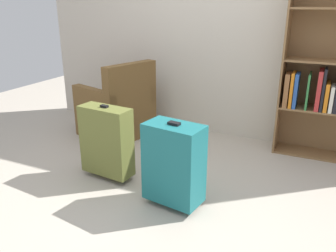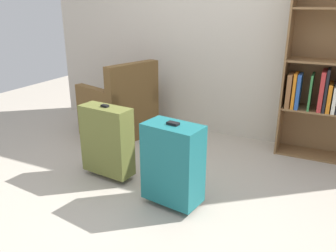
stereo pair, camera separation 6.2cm
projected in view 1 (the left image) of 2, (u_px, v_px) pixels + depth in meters
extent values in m
plane|color=#B2A899|center=(159.00, 200.00, 2.84)|extent=(8.35, 8.35, 0.00)
cube|color=beige|center=(226.00, 24.00, 3.89)|extent=(4.77, 0.10, 2.60)
cube|color=brown|center=(285.00, 60.00, 3.53)|extent=(0.02, 0.32, 1.96)
cube|color=brown|center=(332.00, 156.00, 3.63)|extent=(1.14, 0.30, 0.02)
cube|color=brown|center=(287.00, 90.00, 3.56)|extent=(0.04, 0.20, 0.35)
cube|color=orange|center=(292.00, 89.00, 3.54)|extent=(0.03, 0.21, 0.36)
cube|color=#264C99|center=(296.00, 90.00, 3.52)|extent=(0.03, 0.19, 0.35)
cube|color=#2D7238|center=(308.00, 91.00, 3.50)|extent=(0.02, 0.25, 0.36)
cube|color=#B22D2D|center=(319.00, 90.00, 3.46)|extent=(0.04, 0.27, 0.40)
cube|color=black|center=(324.00, 89.00, 3.41)|extent=(0.02, 0.20, 0.42)
cube|color=orange|center=(327.00, 96.00, 3.44)|extent=(0.03, 0.25, 0.28)
cube|color=silver|center=(332.00, 98.00, 3.42)|extent=(0.03, 0.24, 0.26)
cube|color=brown|center=(116.00, 118.00, 4.21)|extent=(0.88, 0.88, 0.40)
cube|color=#91724F|center=(115.00, 99.00, 4.13)|extent=(0.70, 0.65, 0.08)
cube|color=brown|center=(130.00, 86.00, 3.88)|extent=(0.32, 0.70, 0.50)
cube|color=brown|center=(133.00, 89.00, 4.32)|extent=(0.70, 0.30, 0.22)
cube|color=brown|center=(94.00, 98.00, 3.90)|extent=(0.70, 0.30, 0.22)
cylinder|color=#1E7F4C|center=(160.00, 140.00, 3.96)|extent=(0.08, 0.08, 0.10)
torus|color=#1E7F4C|center=(164.00, 140.00, 3.94)|extent=(0.06, 0.01, 0.06)
cube|color=brown|center=(107.00, 141.00, 3.10)|extent=(0.50, 0.24, 0.63)
cube|color=black|center=(104.00, 106.00, 2.99)|extent=(0.07, 0.05, 0.02)
cylinder|color=black|center=(95.00, 170.00, 3.29)|extent=(0.05, 0.05, 0.05)
cylinder|color=black|center=(123.00, 179.00, 3.13)|extent=(0.05, 0.05, 0.05)
cube|color=#19666B|center=(174.00, 163.00, 2.66)|extent=(0.48, 0.32, 0.63)
cube|color=black|center=(174.00, 124.00, 2.55)|extent=(0.10, 0.06, 0.02)
cylinder|color=black|center=(158.00, 196.00, 2.86)|extent=(0.06, 0.06, 0.05)
cylinder|color=black|center=(190.00, 207.00, 2.70)|extent=(0.06, 0.06, 0.05)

